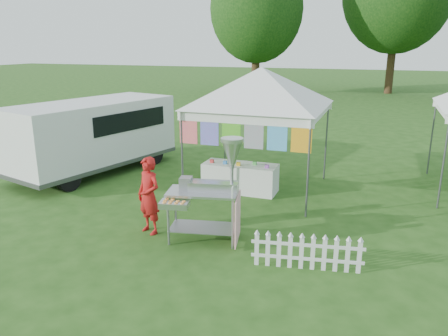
% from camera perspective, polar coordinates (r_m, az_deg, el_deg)
% --- Properties ---
extents(ground, '(120.00, 120.00, 0.00)m').
position_cam_1_polar(ground, '(7.93, -2.36, -10.41)').
color(ground, '#234B15').
rests_on(ground, ground).
extents(canopy_main, '(4.24, 4.24, 3.45)m').
position_cam_1_polar(canopy_main, '(10.43, 4.92, 12.97)').
color(canopy_main, '#59595E').
rests_on(canopy_main, ground).
extents(tree_left, '(6.40, 6.40, 9.53)m').
position_cam_1_polar(tree_left, '(31.87, 4.29, 20.05)').
color(tree_left, '#372214').
rests_on(tree_left, ground).
extents(donut_cart, '(1.42, 1.20, 1.94)m').
position_cam_1_polar(donut_cart, '(7.76, -1.36, -1.88)').
color(donut_cart, gray).
rests_on(donut_cart, ground).
extents(vendor, '(0.64, 0.54, 1.49)m').
position_cam_1_polar(vendor, '(8.39, -9.79, -3.58)').
color(vendor, '#B31616').
rests_on(vendor, ground).
extents(cargo_van, '(3.05, 5.11, 1.99)m').
position_cam_1_polar(cargo_van, '(12.84, -16.33, 4.31)').
color(cargo_van, silver).
rests_on(cargo_van, ground).
extents(picket_fence, '(1.78, 0.34, 0.56)m').
position_cam_1_polar(picket_fence, '(7.25, 10.80, -10.83)').
color(picket_fence, silver).
rests_on(picket_fence, ground).
extents(display_table, '(1.80, 0.70, 0.69)m').
position_cam_1_polar(display_table, '(10.74, 2.12, -1.26)').
color(display_table, white).
rests_on(display_table, ground).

